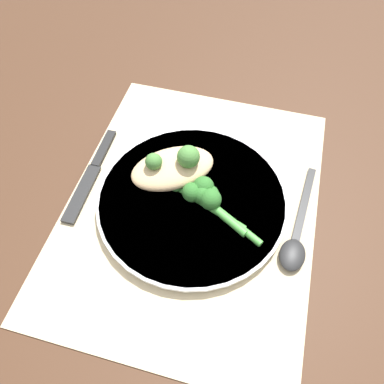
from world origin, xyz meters
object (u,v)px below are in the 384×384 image
broccoli_stalk_front (186,188)px  spoon (295,241)px  plate (192,200)px  knife (92,172)px  broccoli_stalk_left (215,202)px  broccoli_stalk_right (203,195)px  chicken_fillet (173,168)px

broccoli_stalk_front → spoon: broccoli_stalk_front is taller
plate → knife: plate is taller
broccoli_stalk_front → broccoli_stalk_left: size_ratio=1.30×
plate → broccoli_stalk_right: (0.00, -0.02, 0.02)m
plate → broccoli_stalk_left: bearing=-100.5°
plate → broccoli_stalk_left: size_ratio=2.83×
broccoli_stalk_front → broccoli_stalk_right: 0.03m
broccoli_stalk_front → spoon: (-0.03, -0.16, -0.02)m
chicken_fillet → knife: (-0.02, 0.12, -0.03)m
chicken_fillet → spoon: (-0.06, -0.19, -0.02)m
broccoli_stalk_right → spoon: (-0.03, -0.14, -0.02)m
plate → broccoli_stalk_front: size_ratio=2.18×
broccoli_stalk_right → knife: broccoli_stalk_right is taller
broccoli_stalk_left → knife: (0.02, 0.20, -0.02)m
chicken_fillet → broccoli_stalk_front: 0.04m
broccoli_stalk_front → broccoli_stalk_left: broccoli_stalk_left is taller
broccoli_stalk_front → broccoli_stalk_right: size_ratio=1.27×
broccoli_stalk_right → broccoli_stalk_left: 0.02m
broccoli_stalk_left → spoon: bearing=-70.2°
broccoli_stalk_right → broccoli_stalk_left: bearing=-79.9°
broccoli_stalk_left → knife: bearing=113.5°
chicken_fillet → broccoli_stalk_left: same height
broccoli_stalk_right → broccoli_stalk_left: same height
broccoli_stalk_right → knife: 0.18m
knife → broccoli_stalk_front: bearing=177.0°
plate → chicken_fillet: chicken_fillet is taller
plate → broccoli_stalk_left: broccoli_stalk_left is taller
chicken_fillet → spoon: chicken_fillet is taller
chicken_fillet → spoon: bearing=-107.3°
plate → broccoli_stalk_front: 0.02m
plate → knife: 0.16m
plate → spoon: plate is taller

